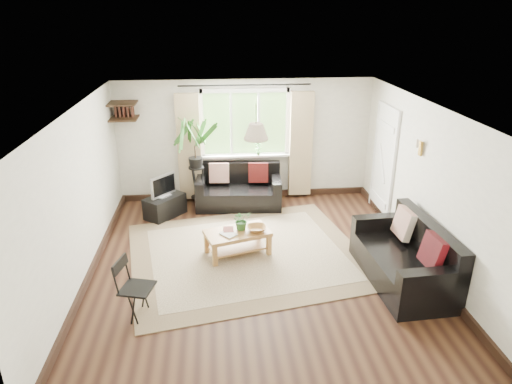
{
  "coord_description": "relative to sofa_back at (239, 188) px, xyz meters",
  "views": [
    {
      "loc": [
        -0.59,
        -5.99,
        3.67
      ],
      "look_at": [
        0.0,
        0.4,
        1.05
      ],
      "focal_mm": 32.0,
      "sensor_mm": 36.0,
      "label": 1
    }
  ],
  "objects": [
    {
      "name": "rug",
      "position": [
        0.01,
        -1.92,
        -0.37
      ],
      "size": [
        4.08,
        3.67,
        0.02
      ],
      "primitive_type": "cube",
      "rotation": [
        0.0,
        0.0,
        0.18
      ],
      "color": "beige",
      "rests_on": "floor"
    },
    {
      "name": "book_b",
      "position": [
        -0.35,
        -1.86,
        0.03
      ],
      "size": [
        0.16,
        0.22,
        0.02
      ],
      "primitive_type": "imported",
      "rotation": [
        0.0,
        0.0,
        -0.01
      ],
      "color": "#5C2B25",
      "rests_on": "coffee_table"
    },
    {
      "name": "tv",
      "position": [
        -1.41,
        -0.34,
        0.23
      ],
      "size": [
        0.52,
        0.55,
        0.44
      ],
      "primitive_type": null,
      "rotation": [
        0.0,
        0.0,
        0.85
      ],
      "color": "#A5A5AA",
      "rests_on": "tv_stand"
    },
    {
      "name": "sill_plant",
      "position": [
        0.41,
        0.35,
        0.68
      ],
      "size": [
        0.14,
        0.1,
        0.27
      ],
      "primitive_type": "imported",
      "color": "#2D6023",
      "rests_on": "window"
    },
    {
      "name": "wall_right",
      "position": [
        2.66,
        -2.28,
        0.82
      ],
      "size": [
        0.02,
        5.5,
        2.4
      ],
      "primitive_type": "cube",
      "color": "silver",
      "rests_on": "floor"
    },
    {
      "name": "sofa_right",
      "position": [
        2.15,
        -2.87,
        0.04
      ],
      "size": [
        1.85,
        1.0,
        0.85
      ],
      "primitive_type": null,
      "rotation": [
        0.0,
        0.0,
        -1.51
      ],
      "color": "black",
      "rests_on": "floor"
    },
    {
      "name": "palm_stand",
      "position": [
        -0.81,
        0.07,
        0.5
      ],
      "size": [
        0.71,
        0.71,
        1.76
      ],
      "primitive_type": null,
      "rotation": [
        0.0,
        0.0,
        -0.04
      ],
      "color": "black",
      "rests_on": "floor"
    },
    {
      "name": "wall_sconce",
      "position": [
        2.59,
        -1.98,
        1.36
      ],
      "size": [
        0.12,
        0.12,
        0.28
      ],
      "primitive_type": null,
      "color": "beige",
      "rests_on": "wall_right"
    },
    {
      "name": "wall_left",
      "position": [
        -2.34,
        -2.28,
        0.82
      ],
      "size": [
        0.02,
        5.5,
        2.4
      ],
      "primitive_type": "cube",
      "color": "silver",
      "rests_on": "floor"
    },
    {
      "name": "corner_shelf",
      "position": [
        -2.09,
        0.22,
        1.51
      ],
      "size": [
        0.5,
        0.5,
        0.34
      ],
      "primitive_type": null,
      "color": "black",
      "rests_on": "wall_back"
    },
    {
      "name": "sofa_back",
      "position": [
        0.0,
        0.0,
        0.0
      ],
      "size": [
        1.69,
        0.94,
        0.77
      ],
      "primitive_type": null,
      "rotation": [
        0.0,
        0.0,
        -0.07
      ],
      "color": "black",
      "rests_on": "floor"
    },
    {
      "name": "tv_stand",
      "position": [
        -1.41,
        -0.34,
        -0.19
      ],
      "size": [
        0.8,
        0.83,
        0.4
      ],
      "primitive_type": "cube",
      "rotation": [
        0.0,
        0.0,
        0.85
      ],
      "color": "black",
      "rests_on": "floor"
    },
    {
      "name": "door",
      "position": [
        2.63,
        -0.58,
        0.62
      ],
      "size": [
        0.06,
        0.96,
        2.06
      ],
      "primitive_type": "cube",
      "color": "silver",
      "rests_on": "wall_right"
    },
    {
      "name": "floor",
      "position": [
        0.16,
        -2.28,
        -0.38
      ],
      "size": [
        5.5,
        5.5,
        0.0
      ],
      "primitive_type": "plane",
      "color": "black",
      "rests_on": "ground"
    },
    {
      "name": "folding_chair",
      "position": [
        -1.46,
        -3.36,
        0.02
      ],
      "size": [
        0.51,
        0.51,
        0.81
      ],
      "primitive_type": null,
      "rotation": [
        0.0,
        0.0,
        1.3
      ],
      "color": "black",
      "rests_on": "floor"
    },
    {
      "name": "book_a",
      "position": [
        -0.35,
        -2.06,
        0.03
      ],
      "size": [
        0.3,
        0.3,
        0.02
      ],
      "primitive_type": "imported",
      "rotation": [
        0.0,
        0.0,
        0.69
      ],
      "color": "silver",
      "rests_on": "coffee_table"
    },
    {
      "name": "wall_back",
      "position": [
        0.16,
        0.47,
        0.82
      ],
      "size": [
        5.0,
        0.02,
        2.4
      ],
      "primitive_type": "cube",
      "color": "silver",
      "rests_on": "floor"
    },
    {
      "name": "coffee_table",
      "position": [
        -0.13,
        -1.9,
        -0.18
      ],
      "size": [
        1.1,
        0.8,
        0.41
      ],
      "primitive_type": null,
      "rotation": [
        0.0,
        0.0,
        0.29
      ],
      "color": "#92592F",
      "rests_on": "floor"
    },
    {
      "name": "ceiling",
      "position": [
        0.16,
        -2.28,
        2.02
      ],
      "size": [
        5.5,
        5.5,
        0.0
      ],
      "primitive_type": "plane",
      "rotation": [
        3.14,
        0.0,
        0.0
      ],
      "color": "white",
      "rests_on": "floor"
    },
    {
      "name": "window",
      "position": [
        0.16,
        0.43,
        1.17
      ],
      "size": [
        2.5,
        0.16,
        2.16
      ],
      "primitive_type": null,
      "color": "white",
      "rests_on": "wall_back"
    },
    {
      "name": "bowl",
      "position": [
        0.17,
        -1.9,
        0.06
      ],
      "size": [
        0.32,
        0.32,
        0.08
      ],
      "primitive_type": "imported",
      "rotation": [
        0.0,
        0.0,
        0.06
      ],
      "color": "olive",
      "rests_on": "coffee_table"
    },
    {
      "name": "wall_front",
      "position": [
        0.16,
        -5.03,
        0.82
      ],
      "size": [
        5.0,
        0.02,
        2.4
      ],
      "primitive_type": "cube",
      "color": "silver",
      "rests_on": "floor"
    },
    {
      "name": "pendant_lamp",
      "position": [
        0.16,
        -1.88,
        1.67
      ],
      "size": [
        0.36,
        0.36,
        0.54
      ],
      "primitive_type": null,
      "color": "beige",
      "rests_on": "ceiling"
    },
    {
      "name": "table_plant",
      "position": [
        -0.06,
        -1.83,
        0.18
      ],
      "size": [
        0.35,
        0.32,
        0.32
      ],
      "primitive_type": "imported",
      "rotation": [
        0.0,
        0.0,
        0.29
      ],
      "color": "#2B5C24",
      "rests_on": "coffee_table"
    }
  ]
}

